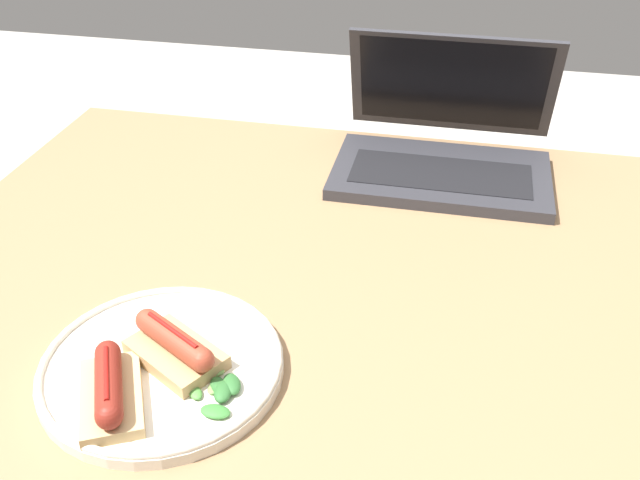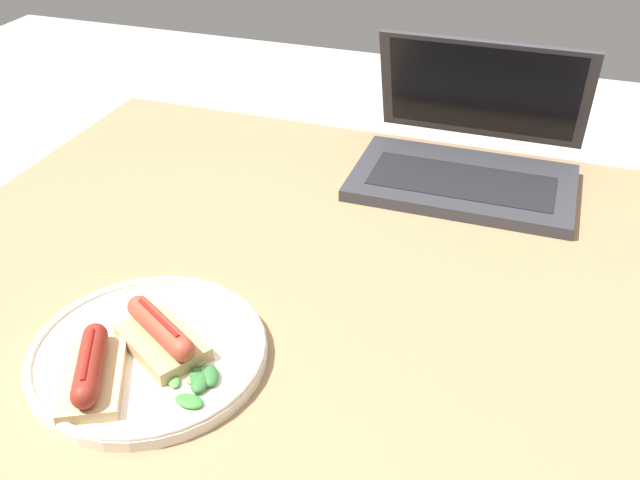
% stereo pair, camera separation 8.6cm
% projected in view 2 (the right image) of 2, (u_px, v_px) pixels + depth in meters
% --- Properties ---
extents(desk, '(1.11, 0.86, 0.75)m').
position_uv_depth(desk, '(330.00, 323.00, 0.95)').
color(desk, '#93704C').
rests_on(desk, ground_plane).
extents(laptop, '(0.33, 0.27, 0.20)m').
position_uv_depth(laptop, '(468.00, 155.00, 1.10)').
color(laptop, '#2D2D33').
rests_on(laptop, desk).
extents(plate, '(0.26, 0.26, 0.02)m').
position_uv_depth(plate, '(148.00, 352.00, 0.77)').
color(plate, silver).
rests_on(plate, desk).
extents(sausage_toast_left, '(0.12, 0.11, 0.04)m').
position_uv_depth(sausage_toast_left, '(161.00, 335.00, 0.76)').
color(sausage_toast_left, tan).
rests_on(sausage_toast_left, plate).
extents(sausage_toast_middle, '(0.10, 0.13, 0.04)m').
position_uv_depth(sausage_toast_middle, '(92.00, 371.00, 0.72)').
color(sausage_toast_middle, tan).
rests_on(sausage_toast_middle, plate).
extents(salad_pile, '(0.06, 0.07, 0.01)m').
position_uv_depth(salad_pile, '(197.00, 379.00, 0.72)').
color(salad_pile, '#2D662D').
rests_on(salad_pile, plate).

